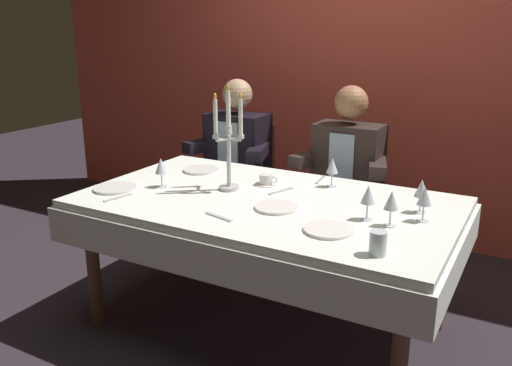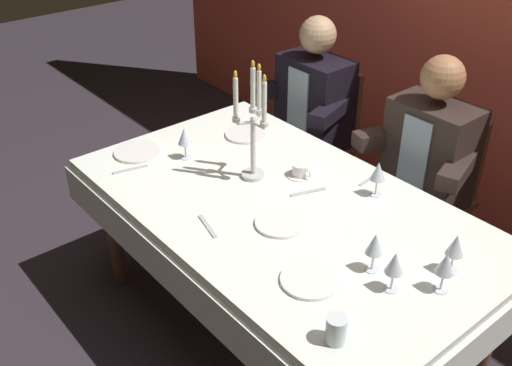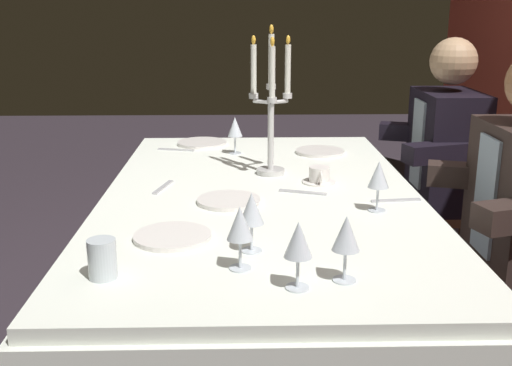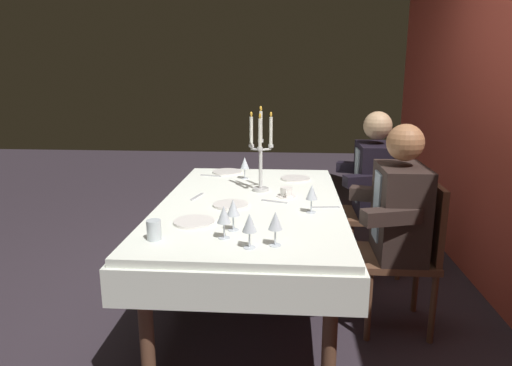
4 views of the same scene
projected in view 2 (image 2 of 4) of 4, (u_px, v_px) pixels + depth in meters
The scene contains 21 objects.
ground_plane at pixel (279, 326), 2.98m from camera, with size 12.00×12.00×0.00m, color #2E262E.
dining_table at pixel (282, 225), 2.66m from camera, with size 1.94×1.14×0.74m.
candelabra at pixel (253, 128), 2.65m from camera, with size 0.15×0.17×0.57m.
dinner_plate_0 at pixel (280, 223), 2.46m from camera, with size 0.21×0.21×0.01m, color white.
dinner_plate_1 at pixel (310, 280), 2.16m from camera, with size 0.22×0.22×0.01m, color white.
dinner_plate_2 at pixel (246, 134), 3.14m from camera, with size 0.22×0.22×0.01m, color white.
dinner_plate_3 at pixel (137, 152), 2.97m from camera, with size 0.23×0.23×0.01m, color white.
wine_glass_0 at pixel (185, 137), 2.88m from camera, with size 0.07×0.07×0.16m.
wine_glass_1 at pixel (445, 265), 2.06m from camera, with size 0.07×0.07×0.16m.
wine_glass_2 at pixel (395, 264), 2.06m from camera, with size 0.07×0.07×0.16m.
wine_glass_3 at pixel (456, 246), 2.15m from camera, with size 0.07×0.07×0.16m.
wine_glass_4 at pixel (375, 245), 2.15m from camera, with size 0.07×0.07×0.16m.
wine_glass_5 at pixel (378, 172), 2.59m from camera, with size 0.07×0.07×0.16m.
water_tumbler_0 at pixel (336, 330), 1.89m from camera, with size 0.07×0.07×0.10m, color silver.
coffee_cup_0 at pixel (300, 171), 2.78m from camera, with size 0.13×0.12×0.06m.
fork_0 at pixel (208, 226), 2.44m from camera, with size 0.17×0.02×0.01m, color #B7B7BC.
fork_1 at pixel (130, 170), 2.83m from camera, with size 0.17×0.02×0.01m, color #B7B7BC.
fork_2 at pixel (308, 192), 2.67m from camera, with size 0.17×0.02×0.01m, color #B7B7BC.
spoon_3 at pixel (371, 179), 2.76m from camera, with size 0.17×0.02×0.01m, color #B7B7BC.
seated_diner_0 at pixel (315, 101), 3.54m from camera, with size 0.63×0.48×1.24m.
seated_diner_1 at pixel (430, 152), 3.00m from camera, with size 0.63×0.48×1.24m.
Camera 2 is at (1.59, -1.47, 2.18)m, focal length 41.93 mm.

